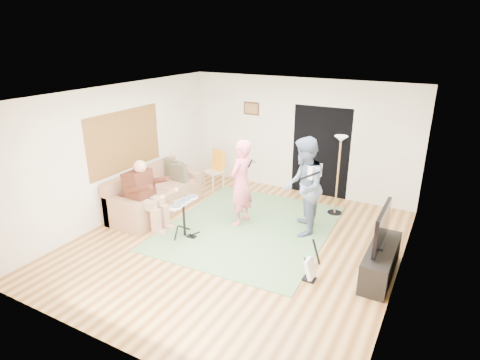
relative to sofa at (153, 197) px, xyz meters
name	(u,v)px	position (x,y,z in m)	size (l,w,h in m)	color
floor	(237,243)	(2.30, -0.41, -0.30)	(6.00, 6.00, 0.00)	brown
walls	(237,174)	(2.30, -0.41, 1.05)	(5.50, 6.00, 2.70)	#EEE3CF
ceiling	(236,95)	(2.30, -0.41, 2.40)	(6.00, 6.00, 0.00)	white
window_blinds	(125,141)	(-0.45, -0.21, 1.25)	(2.05, 2.05, 0.00)	olive
doorway	(321,152)	(2.85, 2.58, 0.75)	(2.10, 2.10, 0.00)	black
picture_frame	(251,108)	(1.05, 2.58, 1.60)	(0.42, 0.03, 0.32)	#3F2314
area_rug	(249,227)	(2.22, 0.24, -0.29)	(3.01, 3.52, 0.02)	#557C4C
sofa	(153,197)	(0.00, 0.00, 0.00)	(0.91, 2.20, 0.89)	#A47252
drummer	(147,202)	(0.43, -0.65, 0.23)	(0.89, 0.49, 1.36)	#4C2115
drum_kit	(184,220)	(1.30, -0.65, 0.03)	(0.41, 0.73, 0.75)	black
singer	(241,183)	(1.97, 0.35, 0.57)	(0.63, 0.42, 1.74)	#F0687D
microphone	(250,164)	(2.17, 0.35, 1.00)	(0.06, 0.06, 0.24)	black
guitarist	(303,187)	(3.18, 0.56, 0.64)	(0.91, 0.71, 1.88)	slate
guitar_held	(315,171)	(3.38, 0.56, 0.98)	(0.12, 0.60, 0.26)	white
guitar_spare	(310,269)	(3.87, -0.89, -0.09)	(0.26, 0.24, 0.73)	black
torchiere_lamp	(339,161)	(3.51, 1.71, 0.87)	(0.30, 0.30, 1.70)	black
dining_chair	(214,175)	(0.45, 1.76, 0.04)	(0.49, 0.52, 0.94)	beige
tv_cabinet	(381,262)	(4.80, -0.24, -0.05)	(0.40, 1.40, 0.50)	black
television	(382,227)	(4.75, -0.24, 0.55)	(0.06, 1.03, 0.62)	black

